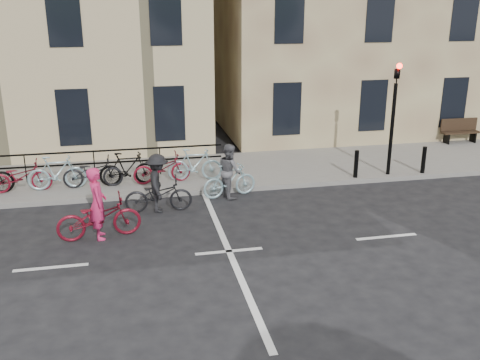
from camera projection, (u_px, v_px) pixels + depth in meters
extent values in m
plane|color=black|center=(229.00, 251.00, 12.55)|extent=(120.00, 120.00, 0.00)
cube|color=slate|center=(74.00, 181.00, 17.33)|extent=(46.00, 4.00, 0.15)
cylinder|color=black|center=(392.00, 130.00, 17.28)|extent=(0.12, 0.12, 3.00)
imported|color=black|center=(397.00, 69.00, 16.67)|extent=(0.15, 0.18, 0.90)
sphere|color=#FF0C05|center=(399.00, 66.00, 16.53)|extent=(0.18, 0.18, 0.18)
cylinder|color=black|center=(356.00, 164.00, 17.29)|extent=(0.14, 0.14, 0.90)
cylinder|color=black|center=(424.00, 160.00, 17.75)|extent=(0.14, 0.14, 0.90)
cube|color=black|center=(446.00, 139.00, 21.58)|extent=(0.06, 0.38, 0.40)
cube|color=black|center=(473.00, 137.00, 21.81)|extent=(0.06, 0.38, 0.40)
cube|color=black|center=(461.00, 132.00, 21.62)|extent=(1.60, 0.40, 0.06)
cube|color=black|center=(459.00, 124.00, 21.70)|extent=(1.60, 0.06, 0.50)
cube|color=black|center=(77.00, 165.00, 17.09)|extent=(9.35, 0.04, 0.95)
imported|color=maroon|center=(20.00, 177.00, 15.95)|extent=(1.80, 0.63, 0.95)
imported|color=#99BFC8|center=(57.00, 173.00, 16.14)|extent=(1.75, 0.49, 1.05)
imported|color=black|center=(93.00, 172.00, 16.36)|extent=(1.80, 0.63, 0.95)
imported|color=black|center=(128.00, 169.00, 16.55)|extent=(1.75, 0.49, 1.05)
imported|color=maroon|center=(162.00, 168.00, 16.77)|extent=(1.80, 0.63, 0.95)
imported|color=#99BFC8|center=(195.00, 165.00, 16.96)|extent=(1.75, 0.49, 1.05)
imported|color=maroon|center=(99.00, 217.00, 13.14)|extent=(2.11, 0.97, 1.07)
imported|color=#D92662|center=(98.00, 203.00, 13.02)|extent=(0.52, 0.71, 1.82)
imported|color=#99BFC8|center=(230.00, 181.00, 15.97)|extent=(1.75, 0.84, 1.02)
imported|color=#58575C|center=(230.00, 171.00, 15.87)|extent=(0.78, 0.91, 1.63)
imported|color=black|center=(158.00, 195.00, 14.84)|extent=(1.88, 0.73, 0.97)
imported|color=black|center=(158.00, 183.00, 14.74)|extent=(0.66, 1.09, 1.65)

